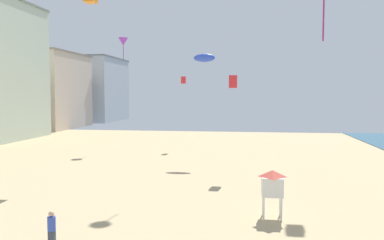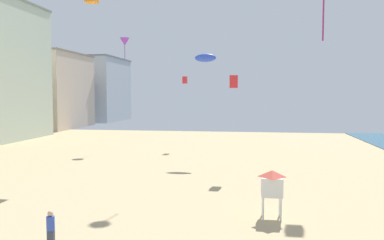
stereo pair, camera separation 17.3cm
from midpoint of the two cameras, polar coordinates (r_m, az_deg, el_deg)
The scene contains 8 objects.
boardwalk_hotel_far at distance 80.35m, azimuth -21.31°, elevation 4.05°, with size 14.34×16.41×14.34m.
boardwalk_hotel_distant at distance 98.74m, azimuth -15.46°, elevation 4.34°, with size 17.00×18.06×15.19m.
kite_flyer at distance 18.00m, azimuth -20.14°, elevation -14.61°, with size 0.34×0.34×1.64m.
lifeguard_stand at distance 21.11m, azimuth 11.45°, elevation -9.11°, with size 1.10×1.10×2.55m.
kite_red_box at distance 47.55m, azimuth -1.36°, elevation 5.87°, with size 0.54×0.54×0.86m.
kite_blue_parafoil at distance 39.13m, azimuth 1.69°, elevation 9.08°, with size 2.12×0.59×0.83m.
kite_red_box_2 at distance 31.97m, azimuth 5.88°, elevation 5.61°, with size 0.65×0.65×1.03m.
kite_purple_delta at distance 49.02m, azimuth -10.15°, elevation 11.22°, with size 1.15×1.15×2.62m.
Camera 1 is at (8.21, -7.03, 6.55)m, focal length 36.41 mm.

